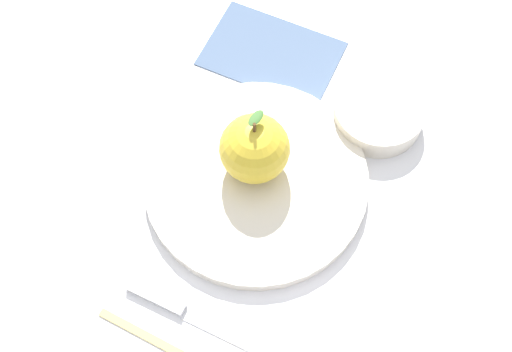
% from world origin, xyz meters
% --- Properties ---
extents(ground_plane, '(2.40, 2.40, 0.00)m').
position_xyz_m(ground_plane, '(0.00, 0.00, 0.00)').
color(ground_plane, silver).
extents(dinner_plate, '(0.27, 0.27, 0.02)m').
position_xyz_m(dinner_plate, '(0.03, -0.02, 0.01)').
color(dinner_plate, silver).
rests_on(dinner_plate, ground_plane).
extents(apple, '(0.08, 0.08, 0.10)m').
position_xyz_m(apple, '(0.04, -0.02, 0.06)').
color(apple, gold).
rests_on(apple, dinner_plate).
extents(side_bowl, '(0.11, 0.11, 0.03)m').
position_xyz_m(side_bowl, '(0.14, -0.16, 0.02)').
color(side_bowl, silver).
rests_on(side_bowl, ground_plane).
extents(knife, '(0.07, 0.20, 0.01)m').
position_xyz_m(knife, '(-0.15, 0.02, 0.00)').
color(knife, silver).
rests_on(knife, ground_plane).
extents(linen_napkin, '(0.16, 0.20, 0.00)m').
position_xyz_m(linen_napkin, '(0.22, -0.01, 0.00)').
color(linen_napkin, slate).
rests_on(linen_napkin, ground_plane).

